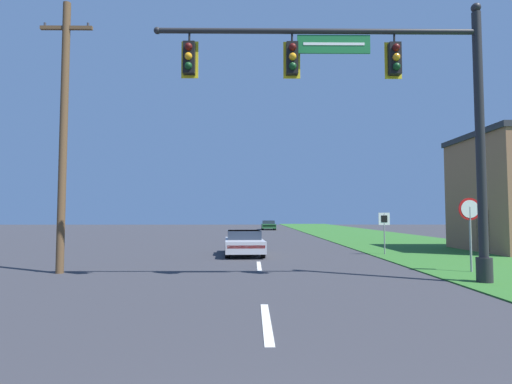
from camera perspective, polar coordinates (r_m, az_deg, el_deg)
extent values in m
cube|color=#2D6626|center=(33.26, 18.46, -6.47)|extent=(10.00, 110.00, 0.04)
cube|color=silver|center=(7.67, 1.51, -18.06)|extent=(0.16, 2.80, 0.01)
cube|color=silver|center=(15.54, 0.44, -10.53)|extent=(0.16, 2.80, 0.01)
cube|color=silver|center=(23.50, 0.10, -8.07)|extent=(0.16, 2.80, 0.01)
cube|color=silver|center=(31.48, -0.06, -6.86)|extent=(0.16, 2.80, 0.01)
cube|color=silver|center=(39.46, -0.16, -6.14)|extent=(0.16, 2.80, 0.01)
cube|color=black|center=(23.48, 29.78, -4.97)|extent=(0.10, 1.20, 2.20)
cylinder|color=#232326|center=(13.36, 29.84, -9.62)|extent=(0.44, 0.44, 0.70)
cylinder|color=#232326|center=(13.42, 29.39, 5.92)|extent=(0.26, 0.26, 7.95)
sphere|color=#232326|center=(14.63, 28.90, 22.05)|extent=(0.28, 0.28, 0.28)
cylinder|color=#232326|center=(12.84, 8.79, 21.74)|extent=(9.46, 0.16, 0.16)
sphere|color=#232326|center=(13.00, -13.93, 21.48)|extent=(0.21, 0.21, 0.21)
cube|color=#196B33|center=(12.76, 11.04, 19.99)|extent=(2.15, 0.06, 0.55)
cube|color=white|center=(12.72, 11.07, 20.05)|extent=(1.81, 0.01, 0.08)
cylinder|color=black|center=(12.75, -9.50, 21.06)|extent=(0.06, 0.06, 0.35)
cube|color=yellow|center=(12.62, -9.43, 18.12)|extent=(0.50, 0.03, 1.11)
cube|color=black|center=(12.50, -9.53, 18.35)|extent=(0.34, 0.24, 0.95)
sphere|color=#4C0F0C|center=(12.48, -9.62, 19.80)|extent=(0.22, 0.22, 0.22)
sphere|color=orange|center=(12.37, -9.64, 18.58)|extent=(0.22, 0.22, 0.22)
sphere|color=#0F3D19|center=(12.27, -9.65, 17.35)|extent=(0.22, 0.22, 0.22)
cylinder|color=black|center=(12.67, 5.17, 21.19)|extent=(0.06, 0.06, 0.35)
cube|color=yellow|center=(12.54, 5.12, 18.24)|extent=(0.50, 0.03, 1.11)
cube|color=black|center=(12.42, 5.19, 18.46)|extent=(0.34, 0.24, 0.95)
sphere|color=#4C0F0C|center=(12.40, 5.25, 19.93)|extent=(0.22, 0.22, 0.22)
sphere|color=orange|center=(12.29, 5.25, 18.70)|extent=(0.22, 0.22, 0.22)
sphere|color=#0F3D19|center=(12.18, 5.26, 17.46)|extent=(0.22, 0.22, 0.22)
cylinder|color=black|center=(13.30, 19.14, 20.14)|extent=(0.06, 0.06, 0.35)
cube|color=yellow|center=(13.17, 18.99, 17.32)|extent=(0.50, 0.03, 1.11)
cube|color=black|center=(13.06, 19.19, 17.52)|extent=(0.34, 0.24, 0.95)
sphere|color=#4C0F0C|center=(13.04, 19.39, 18.90)|extent=(0.22, 0.22, 0.22)
sphere|color=orange|center=(12.93, 19.41, 17.73)|extent=(0.22, 0.22, 0.22)
sphere|color=#0F3D19|center=(12.83, 19.44, 16.54)|extent=(0.22, 0.22, 0.22)
cylinder|color=black|center=(21.31, 0.27, -7.71)|extent=(0.22, 0.64, 0.64)
cylinder|color=black|center=(21.25, -4.07, -7.72)|extent=(0.22, 0.64, 0.64)
cylinder|color=black|center=(18.39, 0.99, -8.42)|extent=(0.22, 0.64, 0.64)
cylinder|color=black|center=(18.31, -4.05, -8.43)|extent=(0.22, 0.64, 0.64)
cube|color=#B7B7BC|center=(19.78, -1.72, -7.53)|extent=(2.09, 4.45, 0.55)
cube|color=#283342|center=(19.86, -1.73, -6.12)|extent=(1.71, 1.92, 0.42)
cube|color=#B7B7BC|center=(19.85, -1.73, -5.60)|extent=(1.68, 1.88, 0.06)
cube|color=#B71414|center=(17.64, -1.42, -7.85)|extent=(1.67, 0.17, 0.14)
cylinder|color=black|center=(55.09, 2.56, -5.00)|extent=(0.22, 0.64, 0.64)
cylinder|color=black|center=(55.02, 0.89, -5.01)|extent=(0.22, 0.64, 0.64)
cylinder|color=black|center=(51.82, 2.75, -5.11)|extent=(0.22, 0.64, 0.64)
cylinder|color=black|center=(51.75, 0.98, -5.11)|extent=(0.22, 0.64, 0.64)
cube|color=#235B2D|center=(53.41, 1.79, -4.86)|extent=(1.82, 4.68, 0.55)
cube|color=#283342|center=(53.51, 1.79, -4.34)|extent=(1.60, 1.96, 0.42)
cube|color=#235B2D|center=(53.51, 1.79, -4.15)|extent=(1.57, 1.92, 0.06)
cube|color=#B71414|center=(51.10, 1.90, -4.87)|extent=(1.67, 0.06, 0.14)
cylinder|color=gray|center=(15.47, 28.31, -5.95)|extent=(0.07, 0.07, 2.20)
cylinder|color=red|center=(15.45, 28.21, -2.15)|extent=(0.76, 0.04, 0.76)
cylinder|color=white|center=(15.43, 28.25, -2.15)|extent=(0.61, 0.01, 0.61)
cylinder|color=gray|center=(20.69, 17.87, -5.69)|extent=(0.06, 0.06, 2.00)
cube|color=white|center=(20.67, 17.83, -3.67)|extent=(0.55, 0.04, 0.60)
cube|color=black|center=(20.65, 17.85, -3.67)|extent=(0.31, 0.01, 0.34)
cylinder|color=brown|center=(15.32, -25.81, 7.29)|extent=(0.26, 0.26, 9.38)
cube|color=brown|center=(16.42, -25.46, 20.40)|extent=(1.80, 0.12, 0.12)
cylinder|color=#333338|center=(16.78, -27.92, 20.39)|extent=(0.08, 0.08, 0.12)
cylinder|color=#333338|center=(16.19, -22.86, 21.16)|extent=(0.08, 0.08, 0.12)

